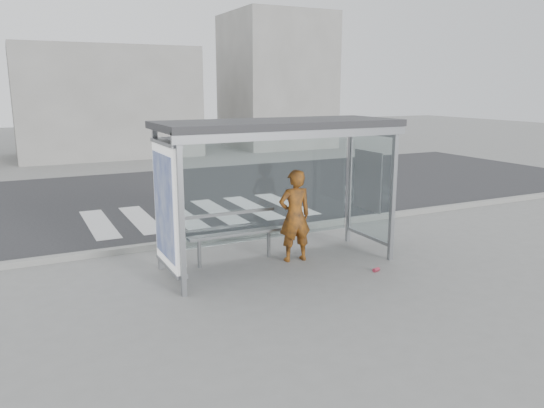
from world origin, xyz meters
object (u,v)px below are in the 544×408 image
at_px(person, 295,216).
at_px(soda_can, 376,270).
at_px(bus_shelter, 258,158).
at_px(bench, 234,233).

xyz_separation_m(person, soda_can, (0.99, -1.19, -0.82)).
bearing_deg(bus_shelter, bench, 123.63).
bearing_deg(bench, soda_can, -38.66).
xyz_separation_m(bus_shelter, bench, (-0.29, 0.44, -1.44)).
relative_size(person, soda_can, 13.17).
xyz_separation_m(person, bench, (-1.03, 0.43, -0.32)).
xyz_separation_m(bus_shelter, soda_can, (1.73, -1.18, -1.95)).
relative_size(bus_shelter, soda_can, 32.51).
bearing_deg(bus_shelter, person, 0.66).
bearing_deg(soda_can, bench, 141.34).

